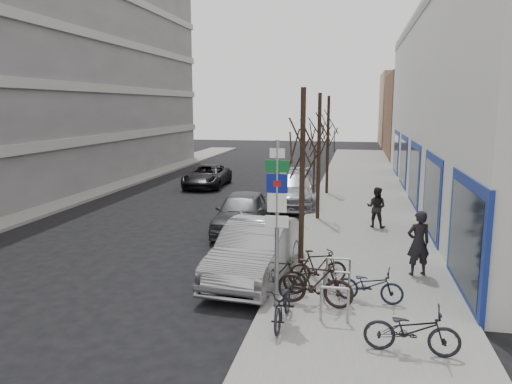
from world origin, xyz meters
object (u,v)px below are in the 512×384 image
at_px(tree_mid, 319,126).
at_px(bike_far_inner, 318,267).
at_px(highway_sign_pole, 277,215).
at_px(parked_car_back, 293,189).
at_px(tree_near, 303,135).
at_px(pedestrian_far, 376,207).
at_px(bike_mid_curb, 370,282).
at_px(meter_mid, 304,207).
at_px(pedestrian_near, 418,243).
at_px(bike_far_curb, 412,326).
at_px(lane_car, 207,176).
at_px(bike_near_right, 315,283).
at_px(meter_front, 284,244).
at_px(parked_car_mid, 242,212).
at_px(parked_car_front, 255,251).
at_px(bike_rack, 337,283).
at_px(bike_near_left, 283,301).
at_px(meter_back, 315,186).
at_px(bike_mid_inner, 276,274).
at_px(tree_far, 328,122).

distance_m(tree_mid, bike_far_inner, 8.92).
height_order(highway_sign_pole, parked_car_back, highway_sign_pole).
height_order(tree_near, pedestrian_far, tree_near).
bearing_deg(pedestrian_far, bike_mid_curb, 104.55).
xyz_separation_m(meter_mid, pedestrian_near, (3.84, -5.33, 0.18)).
relative_size(bike_far_curb, lane_car, 0.38).
bearing_deg(lane_car, highway_sign_pole, -70.07).
distance_m(bike_near_right, bike_far_curb, 2.89).
distance_m(tree_near, tree_mid, 6.50).
distance_m(meter_front, lane_car, 16.66).
bearing_deg(bike_near_right, parked_car_mid, 35.10).
xyz_separation_m(highway_sign_pole, parked_car_front, (-1.00, 2.39, -1.62)).
bearing_deg(bike_rack, pedestrian_near, 49.58).
bearing_deg(bike_near_right, bike_near_left, 162.92).
bearing_deg(meter_back, parked_car_front, -93.69).
xyz_separation_m(bike_near_left, pedestrian_near, (3.30, 4.01, 0.41)).
height_order(bike_far_inner, parked_car_front, parked_car_front).
height_order(bike_rack, tree_mid, tree_mid).
bearing_deg(bike_near_left, tree_mid, 92.48).
height_order(highway_sign_pole, bike_mid_inner, highway_sign_pole).
height_order(meter_back, pedestrian_near, pedestrian_near).
bearing_deg(bike_rack, bike_far_curb, -55.64).
bearing_deg(highway_sign_pole, tree_mid, 88.86).
distance_m(bike_mid_inner, bike_far_inner, 1.28).
xyz_separation_m(bike_near_left, bike_mid_inner, (-0.47, 1.86, -0.04)).
bearing_deg(lane_car, bike_near_left, -70.17).
bearing_deg(bike_rack, meter_mid, 101.80).
height_order(bike_far_inner, parked_car_back, parked_car_back).
xyz_separation_m(bike_near_left, parked_car_front, (-1.29, 3.22, 0.14)).
bearing_deg(tree_near, bike_near_left, -88.80).
relative_size(lane_car, pedestrian_far, 2.96).
height_order(parked_car_mid, parked_car_back, parked_car_back).
bearing_deg(parked_car_back, bike_far_inner, -85.07).
bearing_deg(tree_far, parked_car_front, -94.86).
relative_size(meter_back, parked_car_back, 0.22).
height_order(tree_mid, parked_car_front, tree_mid).
height_order(highway_sign_pole, pedestrian_near, highway_sign_pole).
xyz_separation_m(bike_near_left, bike_far_curb, (2.66, -0.83, 0.02)).
xyz_separation_m(meter_mid, pedestrian_far, (2.87, 0.34, 0.06)).
xyz_separation_m(tree_mid, bike_far_curb, (2.75, -11.67, -3.39)).
xyz_separation_m(tree_near, parked_car_front, (-1.20, -1.12, -3.27)).
bearing_deg(tree_mid, parked_car_front, -98.95).
height_order(tree_mid, bike_mid_inner, tree_mid).
xyz_separation_m(tree_mid, bike_mid_inner, (-0.38, -8.98, -3.45)).
height_order(tree_far, bike_mid_inner, tree_far).
bearing_deg(bike_near_right, bike_mid_inner, 67.53).
xyz_separation_m(tree_far, bike_near_left, (0.09, -17.34, -3.41)).
relative_size(highway_sign_pole, tree_far, 0.76).
relative_size(bike_near_left, pedestrian_far, 1.08).
bearing_deg(parked_car_front, parked_car_mid, 111.62).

